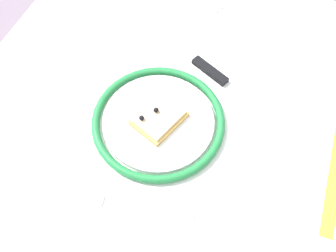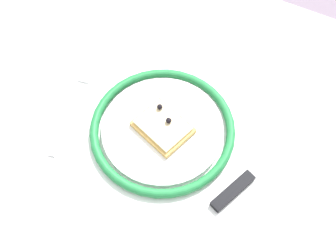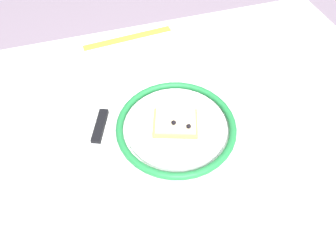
# 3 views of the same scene
# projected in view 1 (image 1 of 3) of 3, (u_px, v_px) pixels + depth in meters

# --- Properties ---
(ground_plane) EXTENTS (6.00, 6.00, 0.00)m
(ground_plane) POSITION_uv_depth(u_px,v_px,m) (155.00, 238.00, 1.44)
(ground_plane) COLOR slate
(dining_table) EXTENTS (1.05, 0.81, 0.74)m
(dining_table) POSITION_uv_depth(u_px,v_px,m) (147.00, 162.00, 0.88)
(dining_table) COLOR white
(dining_table) RESTS_ON ground_plane
(plate) EXTENTS (0.27, 0.27, 0.02)m
(plate) POSITION_uv_depth(u_px,v_px,m) (158.00, 121.00, 0.80)
(plate) COLOR white
(plate) RESTS_ON dining_table
(pizza_slice_near) EXTENTS (0.11, 0.10, 0.03)m
(pizza_slice_near) POSITION_uv_depth(u_px,v_px,m) (159.00, 118.00, 0.79)
(pizza_slice_near) COLOR tan
(pizza_slice_near) RESTS_ON plate
(knife) EXTENTS (0.11, 0.23, 0.01)m
(knife) POSITION_uv_depth(u_px,v_px,m) (199.00, 63.00, 0.88)
(knife) COLOR silver
(knife) RESTS_ON dining_table
(fork) EXTENTS (0.06, 0.20, 0.00)m
(fork) POSITION_uv_depth(u_px,v_px,m) (137.00, 208.00, 0.72)
(fork) COLOR silver
(fork) RESTS_ON dining_table
(measuring_tape) EXTENTS (0.26, 0.04, 0.00)m
(measuring_tape) POSITION_uv_depth(u_px,v_px,m) (335.00, 172.00, 0.76)
(measuring_tape) COLOR yellow
(measuring_tape) RESTS_ON dining_table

